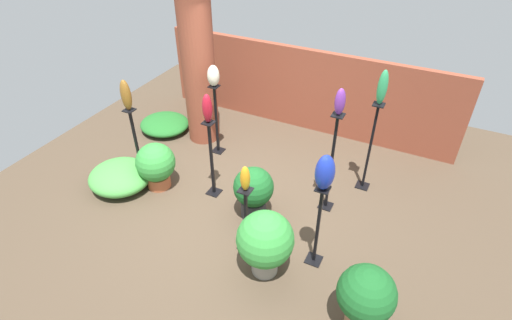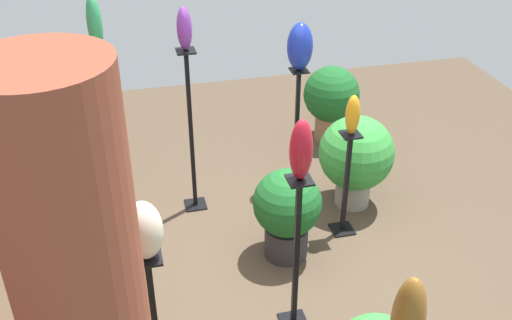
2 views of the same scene
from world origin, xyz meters
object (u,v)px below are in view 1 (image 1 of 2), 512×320
object	(u,v)px
pedestal_jade	(369,151)
art_vase_bronze	(126,95)
pedestal_violet	(331,167)
art_vase_cobalt	(325,172)
brick_pillar	(199,72)
art_vase_jade	(382,87)
pedestal_bronze	(136,144)
art_vase_ivory	(213,76)
potted_plant_mid_left	(265,241)
pedestal_cobalt	(318,230)
pedestal_amber	(246,222)
art_vase_amber	(245,178)
potted_plant_walkway_edge	(253,190)
potted_plant_mid_right	(156,164)
pedestal_ruby	(212,162)
art_vase_ruby	(207,108)
art_vase_violet	(340,102)
pedestal_ivory	(217,123)
potted_plant_front_left	(366,297)

from	to	relation	value
pedestal_jade	art_vase_bronze	distance (m)	3.72
pedestal_violet	art_vase_cobalt	distance (m)	1.29
brick_pillar	art_vase_jade	bearing A→B (deg)	-2.47
pedestal_violet	pedestal_bronze	size ratio (longest dim) A/B	1.36
pedestal_violet	pedestal_bronze	xyz separation A→B (m)	(-3.05, -0.53, -0.20)
pedestal_jade	art_vase_ivory	distance (m)	2.69
pedestal_bronze	potted_plant_mid_left	size ratio (longest dim) A/B	1.28
pedestal_cobalt	pedestal_amber	distance (m)	0.91
art_vase_amber	potted_plant_walkway_edge	distance (m)	0.94
potted_plant_mid_right	potted_plant_mid_left	xyz separation A→B (m)	(2.22, -0.76, 0.10)
pedestal_ruby	pedestal_cobalt	bearing A→B (deg)	-17.34
pedestal_violet	art_vase_amber	distance (m)	1.48
brick_pillar	art_vase_ruby	xyz separation A→B (m)	(1.00, -1.32, 0.19)
art_vase_jade	art_vase_violet	bearing A→B (deg)	-118.16
pedestal_cobalt	art_vase_violet	distance (m)	1.61
art_vase_cobalt	pedestal_violet	bearing A→B (deg)	100.07
pedestal_bronze	pedestal_cobalt	world-z (taller)	pedestal_cobalt
pedestal_violet	potted_plant_mid_right	size ratio (longest dim) A/B	2.05
art_vase_violet	art_vase_amber	xyz separation A→B (m)	(-0.70, -1.23, -0.59)
pedestal_ruby	art_vase_violet	size ratio (longest dim) A/B	3.48
pedestal_violet	art_vase_jade	bearing A→B (deg)	61.84
art_vase_ivory	art_vase_bronze	distance (m)	1.37
pedestal_violet	art_vase_cobalt	size ratio (longest dim) A/B	3.52
potted_plant_mid_right	potted_plant_walkway_edge	xyz separation A→B (m)	(1.65, 0.07, 0.04)
pedestal_ivory	art_vase_cobalt	bearing A→B (deg)	-33.84
pedestal_ruby	art_vase_amber	world-z (taller)	art_vase_amber
pedestal_ruby	art_vase_cobalt	world-z (taller)	art_vase_cobalt
pedestal_bronze	art_vase_jade	distance (m)	3.84
pedestal_ruby	pedestal_bronze	bearing A→B (deg)	-177.77
art_vase_ruby	art_vase_bronze	world-z (taller)	art_vase_ruby
art_vase_jade	potted_plant_mid_right	distance (m)	3.50
art_vase_amber	art_vase_cobalt	bearing A→B (deg)	11.23
art_vase_cobalt	potted_plant_mid_right	world-z (taller)	art_vase_cobalt
pedestal_ruby	potted_plant_front_left	size ratio (longest dim) A/B	1.46
art_vase_jade	potted_plant_mid_left	size ratio (longest dim) A/B	0.56
potted_plant_mid_right	art_vase_jade	bearing A→B (deg)	26.07
pedestal_ruby	art_vase_cobalt	bearing A→B (deg)	-17.34
art_vase_violet	art_vase_ruby	size ratio (longest dim) A/B	0.86
pedestal_ruby	art_vase_ivory	distance (m)	1.43
potted_plant_mid_right	potted_plant_mid_left	size ratio (longest dim) A/B	0.85
pedestal_bronze	art_vase_violet	bearing A→B (deg)	9.86
pedestal_ruby	art_vase_violet	bearing A→B (deg)	15.95
pedestal_cobalt	potted_plant_mid_right	xyz separation A→B (m)	(-2.72, 0.34, -0.13)
potted_plant_mid_left	art_vase_ivory	bearing A→B (deg)	132.90
pedestal_ivory	art_vase_amber	distance (m)	2.39
pedestal_bronze	potted_plant_mid_left	distance (m)	2.89
art_vase_jade	pedestal_ivory	bearing A→B (deg)	-176.24
pedestal_bronze	potted_plant_mid_right	distance (m)	0.56
art_vase_cobalt	potted_plant_mid_left	distance (m)	1.13
art_vase_amber	potted_plant_mid_right	distance (m)	2.05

